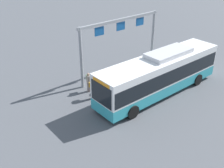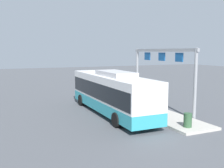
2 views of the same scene
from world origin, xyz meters
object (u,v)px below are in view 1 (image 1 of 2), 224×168
at_px(bus_main, 160,73).
at_px(person_boarding, 88,82).
at_px(person_waiting_mid, 112,79).
at_px(person_waiting_near, 93,88).
at_px(trash_bin, 177,58).

bearing_deg(bus_main, person_boarding, -42.46).
bearing_deg(bus_main, person_waiting_mid, -45.85).
relative_size(person_boarding, person_waiting_near, 1.00).
xyz_separation_m(bus_main, person_boarding, (4.21, -3.84, -0.92)).
bearing_deg(person_waiting_mid, trash_bin, 78.04).
height_order(bus_main, person_boarding, bus_main).
relative_size(person_waiting_near, person_waiting_mid, 1.00).
distance_m(person_waiting_near, person_waiting_mid, 1.92).
bearing_deg(person_boarding, person_waiting_mid, 76.08).
xyz_separation_m(person_waiting_near, person_waiting_mid, (-1.91, -0.06, 0.16)).
height_order(bus_main, person_waiting_near, bus_main).
xyz_separation_m(person_waiting_near, trash_bin, (-10.47, -0.08, -0.28)).
height_order(person_boarding, person_waiting_mid, person_waiting_mid).
distance_m(person_waiting_near, trash_bin, 10.47).
relative_size(person_waiting_near, trash_bin, 1.86).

